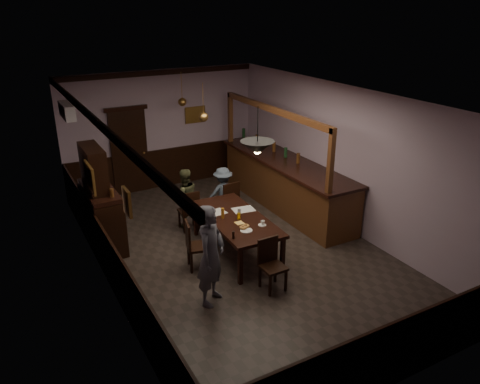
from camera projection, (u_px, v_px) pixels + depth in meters
room at (237, 179)px, 8.58m from camera, size 5.01×8.01×3.01m
dining_table at (236, 220)px, 8.82m from camera, size 1.07×2.23×0.75m
chair_far_left at (189, 209)px, 9.76m from camera, size 0.41×0.41×0.90m
chair_far_right at (229, 200)px, 10.13m from camera, size 0.45×0.45×0.95m
chair_near at (271, 262)px, 7.80m from camera, size 0.39×0.39×0.90m
chair_side at (194, 243)px, 8.35m from camera, size 0.48×0.48×0.92m
person_standing at (211, 255)px, 7.29m from camera, size 0.73×0.70×1.69m
person_seated_left at (185, 198)px, 9.93m from camera, size 0.65×0.52×1.29m
person_seated_right at (223, 193)px, 10.33m from camera, size 0.81×0.54×1.18m
newspaper_left at (215, 213)px, 8.96m from camera, size 0.45×0.34×0.01m
newspaper_right at (243, 210)px, 9.10m from camera, size 0.46×0.36×0.01m
napkin at (239, 223)px, 8.56m from camera, size 0.16×0.16×0.00m
saucer at (262, 225)px, 8.47m from camera, size 0.15×0.15×0.01m
coffee_cup at (263, 223)px, 8.47m from camera, size 0.08×0.08×0.07m
pastry_plate at (246, 230)px, 8.27m from camera, size 0.22×0.22×0.01m
pastry_ring_a at (243, 227)px, 8.32m from camera, size 0.13×0.13×0.04m
pastry_ring_b at (246, 226)px, 8.37m from camera, size 0.13×0.13×0.04m
soda_can at (239, 216)px, 8.70m from camera, size 0.07×0.07×0.12m
beer_glass at (223, 213)px, 8.72m from camera, size 0.06×0.06×0.20m
water_glass at (239, 212)px, 8.83m from camera, size 0.06×0.06×0.15m
pepper_mill at (233, 235)px, 7.97m from camera, size 0.04×0.04×0.14m
sideboard at (100, 207)px, 9.09m from camera, size 0.55×1.54×2.03m
bar_counter at (286, 182)px, 10.88m from camera, size 1.00×4.31×2.41m
door_back at (130, 153)px, 11.55m from camera, size 0.90×0.06×2.10m
ac_unit at (67, 111)px, 9.51m from camera, size 0.20×0.85×0.30m
picture_left_small at (127, 202)px, 5.94m from camera, size 0.04×0.28×0.36m
picture_left_large at (90, 177)px, 8.06m from camera, size 0.04×0.62×0.48m
picture_back at (195, 115)px, 12.08m from camera, size 0.55×0.04×0.42m
pendant_iron at (257, 148)px, 7.54m from camera, size 0.56×0.56×0.78m
pendant_brass_mid at (204, 117)px, 9.66m from camera, size 0.20×0.20×0.81m
pendant_brass_far at (182, 102)px, 11.09m from camera, size 0.20×0.20×0.81m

